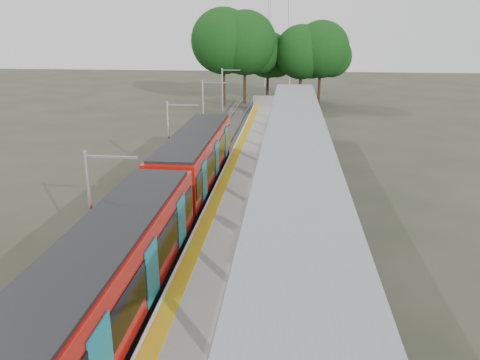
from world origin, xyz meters
name	(u,v)px	position (x,y,z in m)	size (l,w,h in m)	color
trackbed	(201,179)	(-4.50, 20.00, 0.12)	(3.00, 70.00, 0.24)	#59544C
platform	(269,176)	(0.00, 20.00, 0.50)	(6.00, 50.00, 1.00)	gray
tactile_strip	(230,167)	(-2.55, 20.00, 1.01)	(0.60, 50.00, 0.02)	yellow
end_fence	(279,101)	(0.00, 44.95, 1.60)	(6.00, 0.10, 1.20)	#9EA0A5
train	(166,198)	(-4.50, 11.28, 2.05)	(2.74, 27.60, 3.62)	black
canopy	(297,134)	(1.61, 16.19, 4.20)	(3.27, 38.00, 3.66)	#9EA0A5
tree_cluster	(265,47)	(-2.10, 52.25, 7.31)	(19.74, 12.56, 12.06)	#382316
catenary_masts	(170,141)	(-6.22, 19.00, 2.91)	(2.08, 48.16, 5.40)	#9EA0A5
bench_near	(332,321)	(2.61, 2.98, 1.52)	(0.59, 1.49, 0.99)	#110F4D
bench_mid	(318,219)	(2.62, 10.77, 1.51)	(0.89, 1.47, 0.97)	#110F4D
bench_far	(298,148)	(1.87, 23.44, 1.56)	(0.64, 1.61, 1.07)	#110F4D
info_pillar_near	(280,240)	(0.97, 7.68, 1.83)	(0.43, 0.43, 1.91)	#C7B591
info_pillar_far	(285,177)	(1.06, 15.65, 1.85)	(0.44, 0.44, 1.96)	#C7B591
litter_bin	(297,215)	(1.69, 11.32, 1.44)	(0.43, 0.43, 0.88)	#9EA0A5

